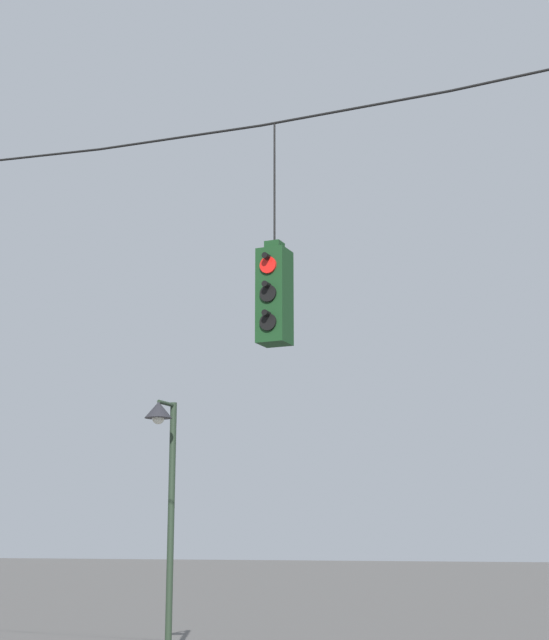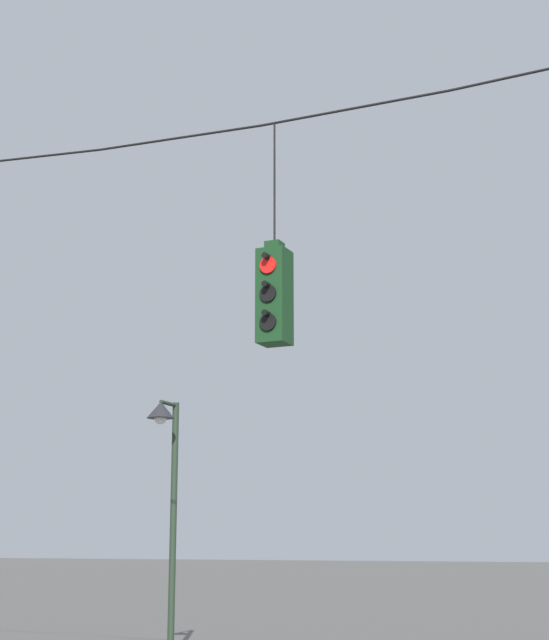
# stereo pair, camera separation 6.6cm
# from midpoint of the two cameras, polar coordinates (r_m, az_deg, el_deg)

# --- Properties ---
(span_wire) EXTENTS (16.28, 0.03, 0.52)m
(span_wire) POSITION_cam_midpoint_polar(r_m,az_deg,el_deg) (11.79, 4.65, 12.87)
(span_wire) COLOR black
(traffic_light_near_left_pole) EXTENTS (0.34, 0.58, 2.72)m
(traffic_light_near_left_pole) POSITION_cam_midpoint_polar(r_m,az_deg,el_deg) (11.34, 0.17, 1.48)
(traffic_light_near_left_pole) COLOR #143819
(street_lamp) EXTENTS (0.49, 0.85, 4.54)m
(street_lamp) POSITION_cam_midpoint_polar(r_m,az_deg,el_deg) (17.75, -6.21, -8.22)
(street_lamp) COLOR #233323
(street_lamp) RESTS_ON ground_plane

